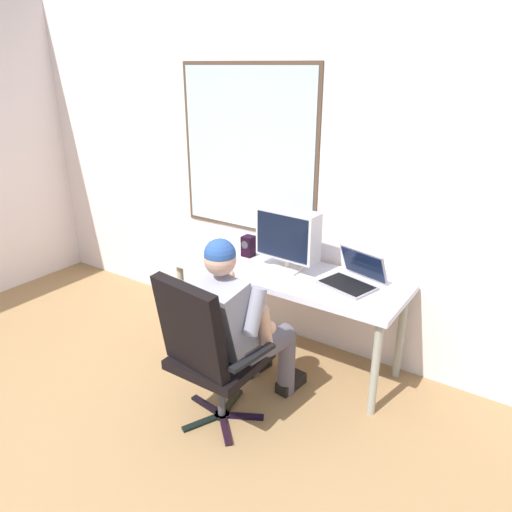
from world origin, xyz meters
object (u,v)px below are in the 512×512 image
object	(u,v)px
crt_monitor	(288,235)
wine_glass	(208,245)
laptop	(355,275)
office_chair	(206,347)
person_seated	(237,321)
desk_speaker	(248,246)
desk	(285,280)

from	to	relation	value
crt_monitor	wine_glass	size ratio (longest dim) A/B	3.06
laptop	office_chair	bearing A→B (deg)	-115.87
person_seated	laptop	world-z (taller)	person_seated
crt_monitor	laptop	world-z (taller)	crt_monitor
laptop	desk_speaker	xyz separation A→B (m)	(-0.90, 0.02, 0.02)
person_seated	desk_speaker	size ratio (longest dim) A/B	7.48
person_seated	wine_glass	world-z (taller)	person_seated
office_chair	laptop	size ratio (longest dim) A/B	2.39
wine_glass	desk_speaker	world-z (taller)	desk_speaker
desk	desk_speaker	xyz separation A→B (m)	(-0.40, 0.10, 0.15)
desk	crt_monitor	distance (m)	0.34
office_chair	desk_speaker	distance (m)	1.13
desk_speaker	office_chair	bearing A→B (deg)	-68.37
desk	laptop	size ratio (longest dim) A/B	4.05
desk	crt_monitor	size ratio (longest dim) A/B	3.75
person_seated	crt_monitor	distance (m)	0.79
laptop	wine_glass	world-z (taller)	laptop
office_chair	crt_monitor	size ratio (longest dim) A/B	2.21
crt_monitor	desk_speaker	distance (m)	0.43
office_chair	desk	bearing A→B (deg)	90.68
office_chair	person_seated	xyz separation A→B (m)	(0.03, 0.27, 0.06)
person_seated	desk_speaker	bearing A→B (deg)	120.17
desk	person_seated	size ratio (longest dim) A/B	1.45
desk	laptop	world-z (taller)	laptop
office_chair	person_seated	distance (m)	0.28
office_chair	wine_glass	size ratio (longest dim) A/B	6.75
wine_glass	desk_speaker	size ratio (longest dim) A/B	0.95
office_chair	desk_speaker	bearing A→B (deg)	111.63
laptop	crt_monitor	bearing A→B (deg)	-176.10
person_seated	laptop	xyz separation A→B (m)	(0.46, 0.74, 0.15)
desk	person_seated	distance (m)	0.66
desk	person_seated	xyz separation A→B (m)	(0.04, -0.66, -0.02)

